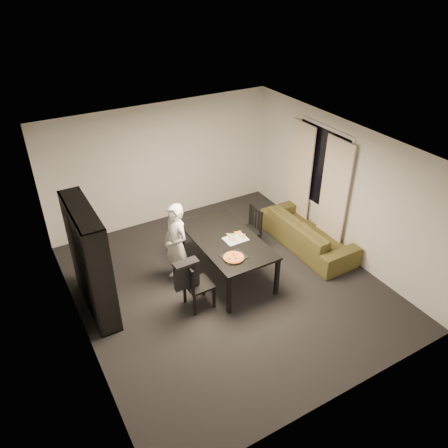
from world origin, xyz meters
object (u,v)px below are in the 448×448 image
bookshelf (90,261)px  dining_table (227,242)px  person (176,244)px  baking_tray (234,256)px  chair_right (251,227)px  pepperoni_pizza (234,257)px  chair_left (194,282)px  sofa (308,233)px

bookshelf → dining_table: bookshelf is taller
person → baking_tray: person is taller
dining_table → chair_right: size_ratio=1.99×
bookshelf → chair_right: bookshelf is taller
chair_right → baking_tray: chair_right is taller
dining_table → pepperoni_pizza: pepperoni_pizza is taller
bookshelf → baking_tray: (2.14, -0.85, -0.15)m
bookshelf → person: size_ratio=1.23×
bookshelf → dining_table: size_ratio=1.00×
bookshelf → chair_right: bearing=2.3°
person → baking_tray: (0.67, -0.84, 0.03)m
chair_left → chair_right: 1.94m
dining_table → baking_tray: bearing=-107.6°
chair_right → pepperoni_pizza: bearing=-43.8°
bookshelf → person: bookshelf is taller
chair_left → pepperoni_pizza: chair_left is taller
dining_table → sofa: size_ratio=0.87×
dining_table → chair_right: bearing=29.6°
bookshelf → baking_tray: bookshelf is taller
bookshelf → chair_right: size_ratio=2.00×
person → dining_table: bearing=57.7°
person → chair_right: bearing=83.4°
person → sofa: (2.72, -0.32, -0.45)m
dining_table → baking_tray: size_ratio=4.74×
sofa → chair_left: bearing=99.8°
chair_left → person: person is taller
bookshelf → person: 1.48m
pepperoni_pizza → sofa: pepperoni_pizza is taller
chair_right → pepperoni_pizza: 1.45m
chair_left → baking_tray: bearing=-94.1°
chair_left → dining_table: bearing=-63.2°
baking_tray → pepperoni_pizza: bearing=-123.0°
chair_left → sofa: chair_left is taller
baking_tray → pepperoni_pizza: size_ratio=1.14×
chair_left → person: bearing=-5.7°
bookshelf → baking_tray: 2.31m
dining_table → pepperoni_pizza: size_ratio=5.42×
chair_right → sofa: 1.19m
chair_right → pepperoni_pizza: (-0.99, -1.02, 0.27)m
bookshelf → chair_left: (1.41, -0.81, -0.43)m
bookshelf → chair_left: bookshelf is taller
person → baking_tray: 1.07m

